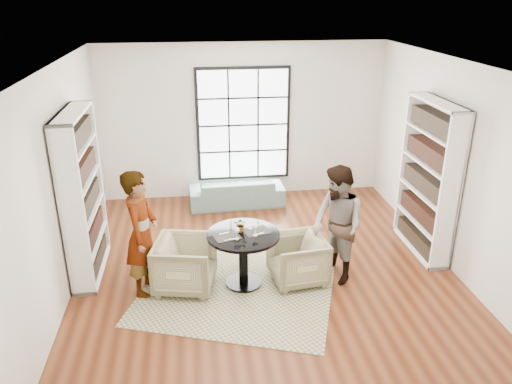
{
  "coord_description": "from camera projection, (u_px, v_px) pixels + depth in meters",
  "views": [
    {
      "loc": [
        -0.98,
        -6.42,
        3.9
      ],
      "look_at": [
        -0.09,
        0.4,
        1.08
      ],
      "focal_mm": 35.0,
      "sensor_mm": 36.0,
      "label": 1
    }
  ],
  "objects": [
    {
      "name": "wine_glass_right",
      "position": [
        255.0,
        227.0,
        6.69
      ],
      "size": [
        0.08,
        0.08,
        0.19
      ],
      "color": "silver",
      "rests_on": "pedestal_table"
    },
    {
      "name": "armchair_left",
      "position": [
        185.0,
        264.0,
        6.88
      ],
      "size": [
        0.95,
        0.93,
        0.73
      ],
      "primitive_type": "imported",
      "rotation": [
        0.0,
        0.0,
        1.37
      ],
      "color": "#C5C48D",
      "rests_on": "ground"
    },
    {
      "name": "placemat_left",
      "position": [
        227.0,
        237.0,
        6.7
      ],
      "size": [
        0.4,
        0.34,
        0.01
      ],
      "primitive_type": "cube",
      "rotation": [
        0.0,
        0.0,
        0.28
      ],
      "color": "#292624",
      "rests_on": "pedestal_table"
    },
    {
      "name": "sofa",
      "position": [
        237.0,
        192.0,
        9.61
      ],
      "size": [
        1.83,
        0.77,
        0.53
      ],
      "primitive_type": "imported",
      "rotation": [
        0.0,
        0.0,
        3.18
      ],
      "color": "slate",
      "rests_on": "ground"
    },
    {
      "name": "pedestal_table",
      "position": [
        243.0,
        248.0,
        6.88
      ],
      "size": [
        1.01,
        1.01,
        0.8
      ],
      "rotation": [
        0.0,
        0.0,
        0.28
      ],
      "color": "black",
      "rests_on": "ground"
    },
    {
      "name": "room_shell",
      "position": [
        261.0,
        178.0,
        7.51
      ],
      "size": [
        6.0,
        6.01,
        6.0
      ],
      "color": "silver",
      "rests_on": "ground"
    },
    {
      "name": "armchair_right",
      "position": [
        297.0,
        259.0,
        7.06
      ],
      "size": [
        0.84,
        0.82,
        0.68
      ],
      "primitive_type": "imported",
      "rotation": [
        0.0,
        0.0,
        -1.44
      ],
      "color": "#BFBB88",
      "rests_on": "ground"
    },
    {
      "name": "cutlery_right",
      "position": [
        256.0,
        231.0,
        6.85
      ],
      "size": [
        0.2,
        0.25,
        0.01
      ],
      "primitive_type": null,
      "rotation": [
        0.0,
        0.0,
        0.28
      ],
      "color": "silver",
      "rests_on": "placemat_right"
    },
    {
      "name": "cutlery_left",
      "position": [
        227.0,
        236.0,
        6.7
      ],
      "size": [
        0.2,
        0.25,
        0.01
      ],
      "primitive_type": null,
      "rotation": [
        0.0,
        0.0,
        0.28
      ],
      "color": "silver",
      "rests_on": "placemat_left"
    },
    {
      "name": "ground",
      "position": [
        265.0,
        268.0,
        7.49
      ],
      "size": [
        6.0,
        6.0,
        0.0
      ],
      "primitive_type": "plane",
      "color": "brown"
    },
    {
      "name": "flower_centerpiece",
      "position": [
        241.0,
        225.0,
        6.81
      ],
      "size": [
        0.22,
        0.2,
        0.2
      ],
      "primitive_type": "imported",
      "rotation": [
        0.0,
        0.0,
        -0.28
      ],
      "color": "gray",
      "rests_on": "pedestal_table"
    },
    {
      "name": "person_left",
      "position": [
        142.0,
        233.0,
        6.62
      ],
      "size": [
        0.54,
        0.72,
        1.77
      ],
      "primitive_type": "imported",
      "rotation": [
        0.0,
        0.0,
        1.37
      ],
      "color": "gray",
      "rests_on": "ground"
    },
    {
      "name": "placemat_right",
      "position": [
        256.0,
        231.0,
        6.85
      ],
      "size": [
        0.4,
        0.34,
        0.01
      ],
      "primitive_type": "cube",
      "rotation": [
        0.0,
        0.0,
        0.28
      ],
      "color": "#292624",
      "rests_on": "pedestal_table"
    },
    {
      "name": "rug",
      "position": [
        240.0,
        283.0,
        7.11
      ],
      "size": [
        3.29,
        3.29,
        0.01
      ],
      "primitive_type": "cube",
      "rotation": [
        0.0,
        0.0,
        -0.33
      ],
      "color": "tan",
      "rests_on": "ground"
    },
    {
      "name": "person_right",
      "position": [
        337.0,
        225.0,
        6.93
      ],
      "size": [
        0.87,
        0.99,
        1.7
      ],
      "primitive_type": "imported",
      "rotation": [
        0.0,
        0.0,
        -1.25
      ],
      "color": "gray",
      "rests_on": "ground"
    },
    {
      "name": "wine_glass_left",
      "position": [
        237.0,
        231.0,
        6.6
      ],
      "size": [
        0.08,
        0.08,
        0.18
      ],
      "color": "silver",
      "rests_on": "pedestal_table"
    }
  ]
}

